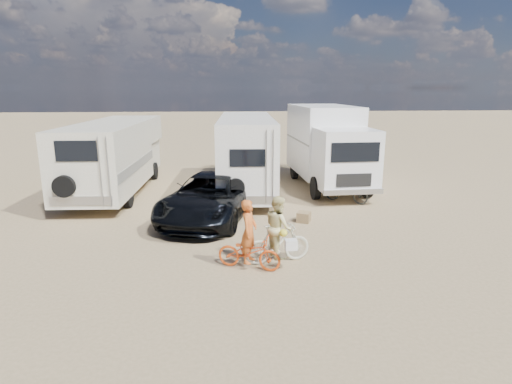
{
  "coord_description": "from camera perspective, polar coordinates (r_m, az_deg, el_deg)",
  "views": [
    {
      "loc": [
        -0.58,
        -11.3,
        4.38
      ],
      "look_at": [
        0.39,
        1.06,
        1.3
      ],
      "focal_mm": 29.5,
      "sensor_mm": 36.0,
      "label": 1
    }
  ],
  "objects": [
    {
      "name": "rv_main",
      "position": [
        18.04,
        -1.33,
        5.06
      ],
      "size": [
        2.52,
        7.81,
        3.19
      ],
      "primitive_type": null,
      "rotation": [
        0.0,
        0.0,
        -0.04
      ],
      "color": "silver",
      "rests_on": "ground"
    },
    {
      "name": "dark_suv",
      "position": [
        14.45,
        -6.15,
        -0.64
      ],
      "size": [
        3.96,
        5.97,
        1.52
      ],
      "primitive_type": "imported",
      "rotation": [
        0.0,
        0.0,
        -0.28
      ],
      "color": "black",
      "rests_on": "ground"
    },
    {
      "name": "box_truck",
      "position": [
        19.01,
        9.81,
        5.94
      ],
      "size": [
        2.74,
        6.78,
        3.59
      ],
      "primitive_type": null,
      "rotation": [
        0.0,
        0.0,
        0.05
      ],
      "color": "white",
      "rests_on": "ground"
    },
    {
      "name": "rv_left",
      "position": [
        18.91,
        -18.54,
        4.44
      ],
      "size": [
        2.76,
        8.49,
        2.99
      ],
      "primitive_type": null,
      "rotation": [
        0.0,
        0.0,
        -0.04
      ],
      "color": "beige",
      "rests_on": "ground"
    },
    {
      "name": "ground",
      "position": [
        12.13,
        -1.46,
        -7.22
      ],
      "size": [
        140.0,
        140.0,
        0.0
      ],
      "primitive_type": "plane",
      "color": "#9F865F",
      "rests_on": "ground"
    },
    {
      "name": "bike_parked",
      "position": [
        16.83,
        12.15,
        0.21
      ],
      "size": [
        1.79,
        1.65,
        0.95
      ],
      "primitive_type": "imported",
      "rotation": [
        0.0,
        0.0,
        0.87
      ],
      "color": "#2A2C2A",
      "rests_on": "ground"
    },
    {
      "name": "rider_woman",
      "position": [
        10.72,
        3.02,
        -5.61
      ],
      "size": [
        0.76,
        0.89,
        1.59
      ],
      "primitive_type": "imported",
      "rotation": [
        0.0,
        0.0,
        1.81
      ],
      "color": "beige",
      "rests_on": "ground"
    },
    {
      "name": "rider_man",
      "position": [
        10.37,
        -0.96,
        -6.29
      ],
      "size": [
        0.57,
        0.68,
        1.59
      ],
      "primitive_type": "imported",
      "rotation": [
        0.0,
        0.0,
        1.19
      ],
      "color": "#C75C23",
      "rests_on": "ground"
    },
    {
      "name": "crate",
      "position": [
        14.2,
        6.49,
        -3.39
      ],
      "size": [
        0.55,
        0.55,
        0.34
      ],
      "primitive_type": "cube",
      "rotation": [
        0.0,
        0.0,
        -0.4
      ],
      "color": "olive",
      "rests_on": "ground"
    },
    {
      "name": "cooler",
      "position": [
        15.04,
        -7.66,
        -2.32
      ],
      "size": [
        0.61,
        0.54,
        0.4
      ],
      "primitive_type": "cube",
      "rotation": [
        0.0,
        0.0,
        -0.44
      ],
      "color": "#246382",
      "rests_on": "ground"
    },
    {
      "name": "bike_woman",
      "position": [
        10.82,
        3.01,
        -6.99
      ],
      "size": [
        1.79,
        0.87,
        1.03
      ],
      "primitive_type": "imported",
      "rotation": [
        0.0,
        0.0,
        1.81
      ],
      "color": "#BBBAA0",
      "rests_on": "ground"
    },
    {
      "name": "bike_man",
      "position": [
        10.5,
        -0.95,
        -8.18
      ],
      "size": [
        1.71,
        1.13,
        0.85
      ],
      "primitive_type": "imported",
      "rotation": [
        0.0,
        0.0,
        1.19
      ],
      "color": "#EF5315",
      "rests_on": "ground"
    }
  ]
}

